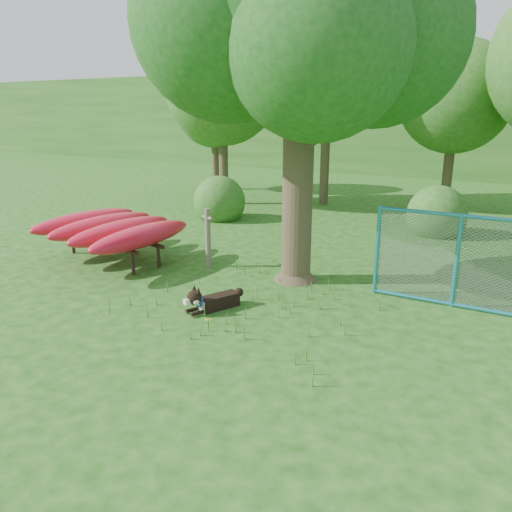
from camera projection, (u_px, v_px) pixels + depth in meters
The scene contains 14 objects.
ground at pixel (212, 324), 8.90m from camera, with size 80.00×80.00×0.00m, color #174B0F.
oak_tree at pixel (300, 14), 9.74m from camera, with size 6.19×5.54×8.21m.
wooden_post at pixel (208, 236), 11.97m from camera, with size 0.39×0.20×1.44m.
kayak_rack at pixel (112, 228), 12.47m from camera, with size 3.42×3.67×1.09m.
husky_dog at pixel (211, 300), 9.48m from camera, with size 0.70×1.16×0.56m.
fence_section at pixel (457, 261), 9.44m from camera, with size 3.15×0.12×3.07m.
wildflower_clump at pixel (208, 321), 8.57m from camera, with size 0.11×0.11×0.24m.
bg_tree_a at pixel (222, 88), 19.06m from camera, with size 4.40×4.40×6.70m.
bg_tree_b at pixel (329, 56), 18.69m from camera, with size 5.20×5.20×8.22m.
bg_tree_c at pixel (456, 97), 17.75m from camera, with size 4.00×4.00×6.12m.
bg_tree_f at pixel (214, 109), 22.97m from camera, with size 3.60×3.60×5.55m.
shrub_left at pixel (220, 219), 17.53m from camera, with size 1.80×1.80×1.80m, color #295E1E.
shrub_mid at pixel (435, 234), 15.36m from camera, with size 1.80×1.80×1.80m, color #295E1E.
wooded_hillside at pixel (471, 121), 31.18m from camera, with size 80.00×12.00×6.00m, color #295E1E.
Camera 1 is at (4.84, -6.65, 3.68)m, focal length 35.00 mm.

